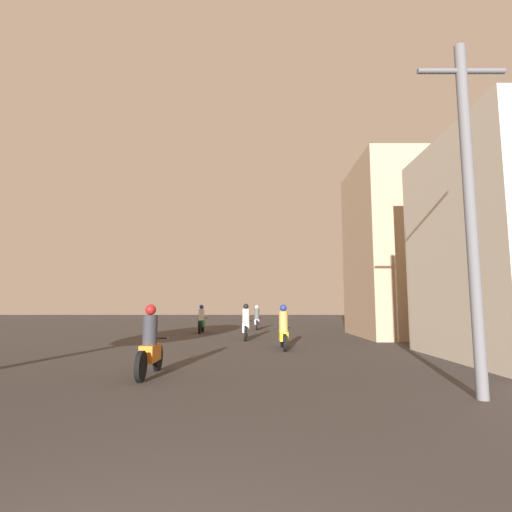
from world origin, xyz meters
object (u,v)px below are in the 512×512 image
(motorcycle_yellow, at_px, (284,331))
(building_right_far, at_px, (414,249))
(utility_pole_near, at_px, (470,205))
(motorcycle_green, at_px, (202,322))
(motorcycle_white, at_px, (246,325))
(motorcycle_silver, at_px, (257,320))
(motorcycle_orange, at_px, (150,347))

(motorcycle_yellow, distance_m, building_right_far, 9.74)
(utility_pole_near, bearing_deg, motorcycle_green, 113.49)
(motorcycle_white, height_order, motorcycle_silver, motorcycle_white)
(motorcycle_green, xyz_separation_m, motorcycle_silver, (3.11, 3.16, -0.01))
(motorcycle_silver, bearing_deg, motorcycle_yellow, -78.49)
(motorcycle_green, bearing_deg, utility_pole_near, -62.03)
(motorcycle_yellow, height_order, motorcycle_white, motorcycle_white)
(motorcycle_yellow, relative_size, motorcycle_silver, 1.06)
(building_right_far, bearing_deg, motorcycle_orange, -133.49)
(motorcycle_yellow, bearing_deg, motorcycle_white, 103.70)
(motorcycle_orange, bearing_deg, motorcycle_yellow, 65.92)
(motorcycle_yellow, xyz_separation_m, utility_pole_near, (2.79, -7.58, 2.70))
(motorcycle_orange, height_order, building_right_far, building_right_far)
(utility_pole_near, bearing_deg, motorcycle_yellow, 110.24)
(motorcycle_green, bearing_deg, motorcycle_silver, 50.01)
(motorcycle_yellow, height_order, motorcycle_green, motorcycle_yellow)
(motorcycle_orange, xyz_separation_m, utility_pole_near, (6.14, -2.21, 2.69))
(motorcycle_orange, height_order, motorcycle_green, motorcycle_orange)
(motorcycle_yellow, relative_size, utility_pole_near, 0.32)
(utility_pole_near, bearing_deg, motorcycle_white, 110.14)
(motorcycle_orange, bearing_deg, motorcycle_silver, 89.59)
(motorcycle_yellow, bearing_deg, utility_pole_near, -76.00)
(motorcycle_yellow, xyz_separation_m, motorcycle_green, (-4.03, 8.13, -0.00))
(motorcycle_green, height_order, utility_pole_near, utility_pole_near)
(motorcycle_green, relative_size, utility_pole_near, 0.31)
(motorcycle_orange, height_order, motorcycle_yellow, motorcycle_orange)
(motorcycle_silver, bearing_deg, motorcycle_green, -127.67)
(motorcycle_orange, distance_m, building_right_far, 15.55)
(motorcycle_green, distance_m, motorcycle_silver, 4.43)
(motorcycle_orange, distance_m, motorcycle_yellow, 6.32)
(motorcycle_silver, xyz_separation_m, building_right_far, (7.97, -5.71, 3.74))
(motorcycle_orange, bearing_deg, building_right_far, 54.35)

